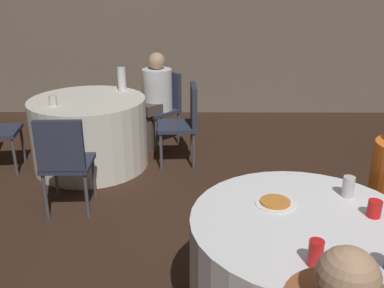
{
  "coord_description": "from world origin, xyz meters",
  "views": [
    {
      "loc": [
        -0.6,
        -1.88,
        1.9
      ],
      "look_at": [
        -0.62,
        0.84,
        0.83
      ],
      "focal_mm": 40.0,
      "sensor_mm": 36.0,
      "label": 1
    }
  ],
  "objects_px": {
    "chair_far_east": "(185,117)",
    "table_near": "(298,278)",
    "chair_far_northeast": "(164,101)",
    "person_white_shirt": "(153,100)",
    "soda_can_silver": "(348,187)",
    "pizza_plate_near": "(275,202)",
    "soda_can_red": "(316,253)",
    "chair_far_south": "(64,157)",
    "bottle_far": "(122,79)",
    "table_far": "(90,133)"
  },
  "relations": [
    {
      "from": "chair_far_east",
      "to": "table_near",
      "type": "bearing_deg",
      "value": -168.17
    },
    {
      "from": "chair_far_northeast",
      "to": "person_white_shirt",
      "type": "height_order",
      "value": "person_white_shirt"
    },
    {
      "from": "table_near",
      "to": "soda_can_silver",
      "type": "xyz_separation_m",
      "value": [
        0.3,
        0.26,
        0.43
      ]
    },
    {
      "from": "pizza_plate_near",
      "to": "soda_can_red",
      "type": "xyz_separation_m",
      "value": [
        0.08,
        -0.54,
        0.05
      ]
    },
    {
      "from": "chair_far_northeast",
      "to": "soda_can_silver",
      "type": "relative_size",
      "value": 7.08
    },
    {
      "from": "chair_far_south",
      "to": "bottle_far",
      "type": "height_order",
      "value": "bottle_far"
    },
    {
      "from": "chair_far_east",
      "to": "bottle_far",
      "type": "height_order",
      "value": "bottle_far"
    },
    {
      "from": "chair_far_east",
      "to": "chair_far_south",
      "type": "bearing_deg",
      "value": 134.05
    },
    {
      "from": "table_far",
      "to": "soda_can_silver",
      "type": "xyz_separation_m",
      "value": [
        1.97,
        -2.07,
        0.43
      ]
    },
    {
      "from": "table_near",
      "to": "chair_far_south",
      "type": "xyz_separation_m",
      "value": [
        -1.64,
        1.32,
        0.15
      ]
    },
    {
      "from": "chair_far_south",
      "to": "person_white_shirt",
      "type": "bearing_deg",
      "value": 67.76
    },
    {
      "from": "chair_far_east",
      "to": "bottle_far",
      "type": "relative_size",
      "value": 3.42
    },
    {
      "from": "soda_can_red",
      "to": "bottle_far",
      "type": "distance_m",
      "value": 3.33
    },
    {
      "from": "chair_far_northeast",
      "to": "soda_can_silver",
      "type": "distance_m",
      "value": 3.03
    },
    {
      "from": "person_white_shirt",
      "to": "bottle_far",
      "type": "height_order",
      "value": "person_white_shirt"
    },
    {
      "from": "chair_far_south",
      "to": "soda_can_silver",
      "type": "bearing_deg",
      "value": -30.5
    },
    {
      "from": "table_near",
      "to": "soda_can_red",
      "type": "height_order",
      "value": "soda_can_red"
    },
    {
      "from": "soda_can_red",
      "to": "soda_can_silver",
      "type": "xyz_separation_m",
      "value": [
        0.35,
        0.62,
        0.0
      ]
    },
    {
      "from": "pizza_plate_near",
      "to": "soda_can_silver",
      "type": "xyz_separation_m",
      "value": [
        0.42,
        0.09,
        0.05
      ]
    },
    {
      "from": "table_near",
      "to": "chair_far_south",
      "type": "height_order",
      "value": "chair_far_south"
    },
    {
      "from": "table_far",
      "to": "chair_far_northeast",
      "type": "height_order",
      "value": "chair_far_northeast"
    },
    {
      "from": "chair_far_northeast",
      "to": "soda_can_red",
      "type": "relative_size",
      "value": 7.08
    },
    {
      "from": "table_near",
      "to": "chair_far_east",
      "type": "bearing_deg",
      "value": 105.56
    },
    {
      "from": "chair_far_northeast",
      "to": "bottle_far",
      "type": "distance_m",
      "value": 0.63
    },
    {
      "from": "chair_far_south",
      "to": "pizza_plate_near",
      "type": "relative_size",
      "value": 3.83
    },
    {
      "from": "table_far",
      "to": "soda_can_silver",
      "type": "bearing_deg",
      "value": -46.35
    },
    {
      "from": "chair_far_east",
      "to": "soda_can_silver",
      "type": "distance_m",
      "value": 2.36
    },
    {
      "from": "chair_far_northeast",
      "to": "bottle_far",
      "type": "relative_size",
      "value": 3.42
    },
    {
      "from": "table_near",
      "to": "table_far",
      "type": "distance_m",
      "value": 2.86
    },
    {
      "from": "soda_can_silver",
      "to": "bottle_far",
      "type": "bearing_deg",
      "value": 124.33
    },
    {
      "from": "person_white_shirt",
      "to": "bottle_far",
      "type": "bearing_deg",
      "value": 80.53
    },
    {
      "from": "person_white_shirt",
      "to": "pizza_plate_near",
      "type": "height_order",
      "value": "person_white_shirt"
    },
    {
      "from": "chair_far_northeast",
      "to": "bottle_far",
      "type": "xyz_separation_m",
      "value": [
        -0.43,
        -0.32,
        0.34
      ]
    },
    {
      "from": "table_near",
      "to": "table_far",
      "type": "bearing_deg",
      "value": 125.72
    },
    {
      "from": "chair_far_northeast",
      "to": "bottle_far",
      "type": "bearing_deg",
      "value": 83.36
    },
    {
      "from": "chair_far_south",
      "to": "soda_can_red",
      "type": "relative_size",
      "value": 7.08
    },
    {
      "from": "table_far",
      "to": "chair_far_east",
      "type": "height_order",
      "value": "chair_far_east"
    },
    {
      "from": "person_white_shirt",
      "to": "soda_can_red",
      "type": "relative_size",
      "value": 9.07
    },
    {
      "from": "person_white_shirt",
      "to": "soda_can_red",
      "type": "distance_m",
      "value": 3.43
    },
    {
      "from": "chair_far_south",
      "to": "bottle_far",
      "type": "xyz_separation_m",
      "value": [
        0.28,
        1.38,
        0.34
      ]
    },
    {
      "from": "chair_far_south",
      "to": "bottle_far",
      "type": "distance_m",
      "value": 1.45
    },
    {
      "from": "pizza_plate_near",
      "to": "soda_can_red",
      "type": "relative_size",
      "value": 1.85
    },
    {
      "from": "soda_can_silver",
      "to": "chair_far_east",
      "type": "bearing_deg",
      "value": 114.38
    },
    {
      "from": "chair_far_northeast",
      "to": "soda_can_red",
      "type": "bearing_deg",
      "value": 151.83
    },
    {
      "from": "chair_far_east",
      "to": "chair_far_northeast",
      "type": "xyz_separation_m",
      "value": [
        -0.27,
        0.62,
        0.0
      ]
    },
    {
      "from": "bottle_far",
      "to": "table_far",
      "type": "bearing_deg",
      "value": -129.77
    },
    {
      "from": "chair_far_south",
      "to": "pizza_plate_near",
      "type": "bearing_deg",
      "value": -38.97
    },
    {
      "from": "table_far",
      "to": "chair_far_northeast",
      "type": "relative_size",
      "value": 1.38
    },
    {
      "from": "table_far",
      "to": "person_white_shirt",
      "type": "relative_size",
      "value": 1.08
    },
    {
      "from": "person_white_shirt",
      "to": "soda_can_silver",
      "type": "height_order",
      "value": "person_white_shirt"
    }
  ]
}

